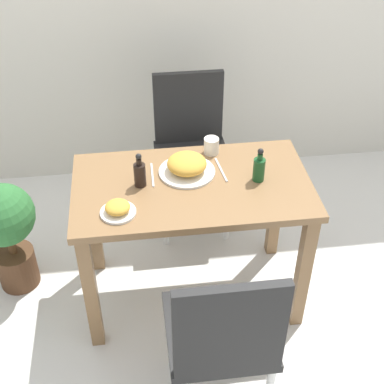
# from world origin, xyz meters

# --- Properties ---
(ground_plane) EXTENTS (16.00, 16.00, 0.00)m
(ground_plane) POSITION_xyz_m (0.00, 0.00, 0.00)
(ground_plane) COLOR silver
(dining_table) EXTENTS (1.10, 0.62, 0.73)m
(dining_table) POSITION_xyz_m (0.00, 0.00, 0.61)
(dining_table) COLOR olive
(dining_table) RESTS_ON ground_plane
(chair_near) EXTENTS (0.42, 0.42, 0.92)m
(chair_near) POSITION_xyz_m (0.03, -0.70, 0.53)
(chair_near) COLOR black
(chair_near) RESTS_ON ground_plane
(chair_far) EXTENTS (0.42, 0.42, 0.92)m
(chair_far) POSITION_xyz_m (0.08, 0.65, 0.53)
(chair_far) COLOR black
(chair_far) RESTS_ON ground_plane
(food_plate) EXTENTS (0.27, 0.27, 0.09)m
(food_plate) POSITION_xyz_m (-0.01, 0.09, 0.77)
(food_plate) COLOR white
(food_plate) RESTS_ON dining_table
(side_plate) EXTENTS (0.15, 0.15, 0.06)m
(side_plate) POSITION_xyz_m (-0.34, -0.17, 0.76)
(side_plate) COLOR white
(side_plate) RESTS_ON dining_table
(drink_cup) EXTENTS (0.07, 0.07, 0.08)m
(drink_cup) POSITION_xyz_m (0.13, 0.24, 0.77)
(drink_cup) COLOR silver
(drink_cup) RESTS_ON dining_table
(sauce_bottle) EXTENTS (0.05, 0.05, 0.17)m
(sauce_bottle) POSITION_xyz_m (-0.23, 0.02, 0.80)
(sauce_bottle) COLOR black
(sauce_bottle) RESTS_ON dining_table
(condiment_bottle) EXTENTS (0.05, 0.05, 0.17)m
(condiment_bottle) POSITION_xyz_m (0.31, -0.01, 0.80)
(condiment_bottle) COLOR #194C23
(condiment_bottle) RESTS_ON dining_table
(fork_utensil) EXTENTS (0.01, 0.18, 0.00)m
(fork_utensil) POSITION_xyz_m (-0.18, 0.09, 0.74)
(fork_utensil) COLOR silver
(fork_utensil) RESTS_ON dining_table
(spoon_utensil) EXTENTS (0.03, 0.19, 0.00)m
(spoon_utensil) POSITION_xyz_m (0.15, 0.09, 0.74)
(spoon_utensil) COLOR silver
(spoon_utensil) RESTS_ON dining_table
(potted_plant_left) EXTENTS (0.32, 0.32, 0.64)m
(potted_plant_left) POSITION_xyz_m (-0.93, 0.19, 0.40)
(potted_plant_left) COLOR #51331E
(potted_plant_left) RESTS_ON ground_plane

